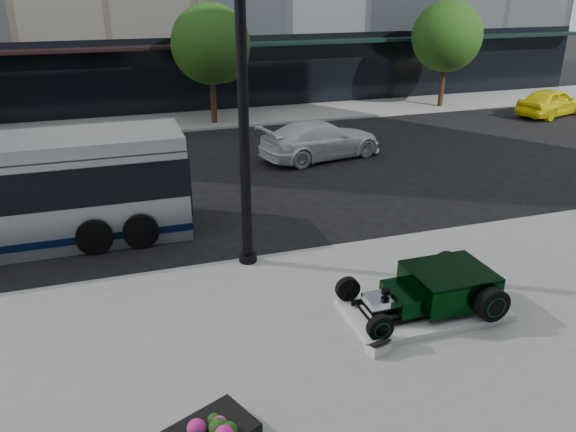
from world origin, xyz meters
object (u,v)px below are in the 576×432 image
object	(u,v)px
white_sedan	(321,140)
lamppost	(243,113)
hot_rod	(439,287)
yellow_taxi	(551,102)

from	to	relation	value
white_sedan	lamppost	bearing A→B (deg)	135.98
hot_rod	lamppost	xyz separation A→B (m)	(-3.34, 3.52, 3.24)
white_sedan	hot_rod	bearing A→B (deg)	159.18
hot_rod	white_sedan	size ratio (longest dim) A/B	0.62
lamppost	yellow_taxi	size ratio (longest dim) A/B	1.90
white_sedan	yellow_taxi	xyz separation A→B (m)	(14.46, 3.36, -0.01)
lamppost	yellow_taxi	xyz separation A→B (m)	(19.64, 11.62, -3.20)
hot_rod	yellow_taxi	size ratio (longest dim) A/B	0.74
hot_rod	lamppost	bearing A→B (deg)	133.44
white_sedan	yellow_taxi	world-z (taller)	white_sedan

